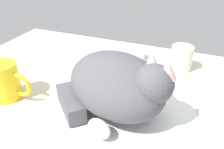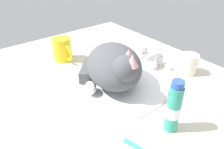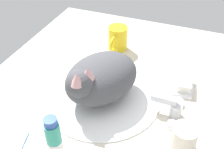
{
  "view_description": "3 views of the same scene",
  "coord_description": "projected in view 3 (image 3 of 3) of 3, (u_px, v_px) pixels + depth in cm",
  "views": [
    {
      "loc": [
        15.8,
        -41.87,
        35.8
      ],
      "look_at": [
        -2.62,
        3.96,
        7.32
      ],
      "focal_mm": 38.31,
      "sensor_mm": 36.0,
      "label": 1
    },
    {
      "loc": [
        49.4,
        -39.58,
        42.89
      ],
      "look_at": [
        -0.37,
        -0.51,
        4.03
      ],
      "focal_mm": 35.02,
      "sensor_mm": 36.0,
      "label": 2
    },
    {
      "loc": [
        58.55,
        25.66,
        59.12
      ],
      "look_at": [
        -2.8,
        2.26,
        7.33
      ],
      "focal_mm": 43.81,
      "sensor_mm": 36.0,
      "label": 3
    }
  ],
  "objects": [
    {
      "name": "ground_plane",
      "position": [
        102.0,
        100.0,
        0.88
      ],
      "size": [
        110.0,
        82.5,
        3.0
      ],
      "primitive_type": "cube",
      "color": "beige"
    },
    {
      "name": "sink_basin",
      "position": [
        102.0,
        95.0,
        0.86
      ],
      "size": [
        37.05,
        37.05,
        0.86
      ],
      "primitive_type": "cylinder",
      "color": "white",
      "rests_on": "ground_plane"
    },
    {
      "name": "faucet",
      "position": [
        173.0,
        108.0,
        0.79
      ],
      "size": [
        12.71,
        9.33,
        6.19
      ],
      "color": "silver",
      "rests_on": "ground_plane"
    },
    {
      "name": "cat",
      "position": [
        99.0,
        78.0,
        0.82
      ],
      "size": [
        29.86,
        26.71,
        15.65
      ],
      "color": "#4C4C51",
      "rests_on": "sink_basin"
    },
    {
      "name": "coffee_mug",
      "position": [
        118.0,
        39.0,
        1.05
      ],
      "size": [
        11.78,
        7.43,
        9.45
      ],
      "color": "yellow",
      "rests_on": "ground_plane"
    },
    {
      "name": "rinse_cup",
      "position": [
        184.0,
        139.0,
        0.69
      ],
      "size": [
        6.56,
        6.56,
        7.55
      ],
      "color": "silver",
      "rests_on": "ground_plane"
    },
    {
      "name": "soap_dish",
      "position": [
        184.0,
        88.0,
        0.89
      ],
      "size": [
        9.0,
        6.4,
        1.2
      ],
      "primitive_type": "cube",
      "color": "white",
      "rests_on": "ground_plane"
    },
    {
      "name": "soap_bar",
      "position": [
        185.0,
        84.0,
        0.88
      ],
      "size": [
        7.15,
        5.02,
        2.63
      ],
      "primitive_type": "cube",
      "rotation": [
        0.0,
        0.0,
        0.1
      ],
      "color": "white",
      "rests_on": "soap_dish"
    },
    {
      "name": "toothpaste_bottle",
      "position": [
        55.0,
        142.0,
        0.64
      ],
      "size": [
        3.67,
        3.67,
        15.08
      ],
      "color": "teal",
      "rests_on": "ground_plane"
    }
  ]
}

